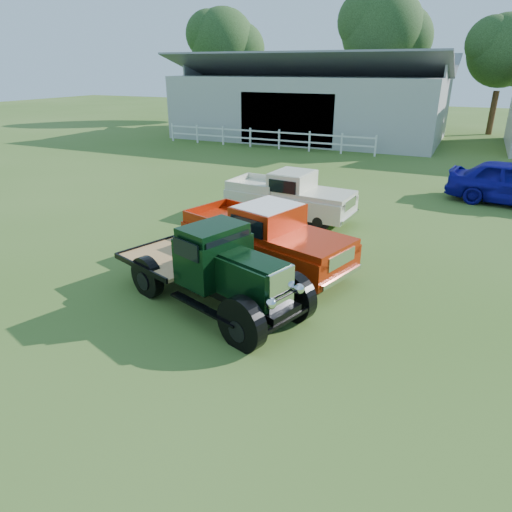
% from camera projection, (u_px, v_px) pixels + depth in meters
% --- Properties ---
extents(ground, '(120.00, 120.00, 0.00)m').
position_uv_depth(ground, '(222.00, 322.00, 9.31)').
color(ground, '#385D1A').
extents(shed_left, '(18.80, 10.20, 5.60)m').
position_uv_depth(shed_left, '(312.00, 97.00, 32.70)').
color(shed_left, '#A1A19F').
rests_on(shed_left, ground).
extents(fence_rail, '(14.20, 0.16, 1.20)m').
position_uv_depth(fence_rail, '(265.00, 138.00, 28.93)').
color(fence_rail, white).
rests_on(fence_rail, ground).
extents(tree_a, '(6.30, 6.30, 10.50)m').
position_uv_depth(tree_a, '(223.00, 61.00, 41.91)').
color(tree_a, black).
rests_on(tree_a, ground).
extents(tree_b, '(6.90, 6.90, 11.50)m').
position_uv_depth(tree_b, '(380.00, 54.00, 37.08)').
color(tree_b, black).
rests_on(tree_b, ground).
extents(tree_c, '(5.40, 5.40, 9.00)m').
position_uv_depth(tree_c, '(500.00, 71.00, 33.21)').
color(tree_c, black).
rests_on(tree_c, ground).
extents(vintage_flatbed, '(4.97, 3.21, 1.83)m').
position_uv_depth(vintage_flatbed, '(211.00, 265.00, 9.69)').
color(vintage_flatbed, black).
rests_on(vintage_flatbed, ground).
extents(red_pickup, '(5.01, 3.08, 1.71)m').
position_uv_depth(red_pickup, '(265.00, 236.00, 11.54)').
color(red_pickup, '#A01F07').
rests_on(red_pickup, ground).
extents(white_pickup, '(4.52, 2.07, 1.61)m').
position_uv_depth(white_pickup, '(290.00, 196.00, 15.28)').
color(white_pickup, beige).
rests_on(white_pickup, ground).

